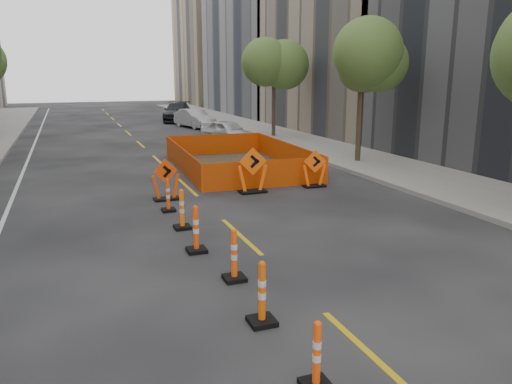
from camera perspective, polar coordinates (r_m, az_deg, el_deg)
name	(u,v)px	position (r m, az deg, el deg)	size (l,w,h in m)	color
ground_plane	(312,301)	(9.30, 6.42, -12.32)	(140.00, 140.00, 0.00)	black
sidewalk_right	(369,161)	(23.65, 12.74, 3.46)	(4.00, 90.00, 0.15)	gray
bld_right_c	(378,30)	(37.69, 13.73, 17.57)	(12.00, 16.00, 14.00)	gray
bld_right_d	(284,11)	(52.35, 3.20, 19.93)	(12.00, 18.00, 20.00)	gray
bld_right_e	(228,43)	(69.37, -3.23, 16.67)	(12.00, 14.00, 16.00)	tan
tree_r_b	(362,62)	(23.00, 12.03, 14.37)	(2.80, 2.80, 5.95)	#382B1E
tree_r_c	(274,65)	(31.90, 2.07, 14.29)	(2.80, 2.80, 5.95)	#382B1E
channelizer_1	(317,355)	(6.83, 6.96, -17.97)	(0.38, 0.38, 0.96)	#FF480A
channelizer_2	(262,293)	(8.27, 0.69, -11.43)	(0.43, 0.43, 1.10)	#DE5109
channelizer_3	(234,255)	(9.93, -2.51, -7.17)	(0.42, 0.42, 1.08)	#FC4D0A
channelizer_4	(196,229)	(11.53, -6.87, -4.21)	(0.44, 0.44, 1.11)	#FF450A
channelizer_5	(182,209)	(13.29, -8.47, -1.94)	(0.43, 0.43, 1.08)	#FF600A
channelizer_6	(168,195)	(15.06, -10.03, -0.33)	(0.40, 0.40, 1.01)	#E54409
chevron_sign_left	(166,179)	(16.40, -10.28, 1.43)	(0.91, 0.55, 1.37)	#E23E09
chevron_sign_center	(253,170)	(17.11, -0.40, 2.50)	(1.05, 0.63, 1.58)	#FF580A
chevron_sign_right	(315,169)	(18.13, 6.71, 2.66)	(0.90, 0.54, 1.35)	#FF570A
safety_fence	(236,157)	(21.71, -2.29, 4.07)	(4.77, 8.12, 1.01)	#E5560C
parked_car_near	(227,131)	(29.90, -3.28, 6.94)	(1.58, 3.92, 1.34)	silver
parked_car_mid	(195,118)	(38.50, -7.03, 8.35)	(1.48, 4.26, 1.40)	#AFAFB4
parked_car_far	(178,112)	(43.82, -8.92, 9.03)	(2.25, 5.55, 1.61)	black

